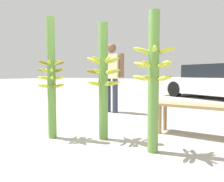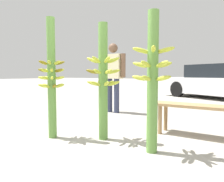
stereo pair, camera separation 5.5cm
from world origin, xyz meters
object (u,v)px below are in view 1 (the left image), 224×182
at_px(vendor_person, 112,72).
at_px(banana_stalk_center, 103,80).
at_px(banana_stalk_right, 153,79).
at_px(parked_car, 216,82).
at_px(market_bench, 205,110).
at_px(banana_stalk_left, 51,78).

bearing_deg(vendor_person, banana_stalk_center, 122.41).
bearing_deg(banana_stalk_center, banana_stalk_right, -7.83).
bearing_deg(parked_car, market_bench, -149.50).
distance_m(banana_stalk_left, market_bench, 2.21).
bearing_deg(banana_stalk_right, banana_stalk_center, 172.17).
xyz_separation_m(banana_stalk_right, market_bench, (0.40, 0.93, -0.45)).
bearing_deg(banana_stalk_left, market_bench, 32.49).
relative_size(banana_stalk_center, parked_car, 0.36).
bearing_deg(banana_stalk_right, parked_car, 91.21).
distance_m(vendor_person, market_bench, 2.53).
height_order(vendor_person, market_bench, vendor_person).
bearing_deg(vendor_person, market_bench, 157.63).
relative_size(vendor_person, parked_car, 0.37).
bearing_deg(banana_stalk_center, vendor_person, 119.48).
relative_size(banana_stalk_left, market_bench, 1.13).
xyz_separation_m(banana_stalk_center, vendor_person, (-1.06, 1.88, 0.13)).
bearing_deg(market_bench, vendor_person, 154.12).
relative_size(banana_stalk_center, banana_stalk_right, 0.99).
bearing_deg(banana_stalk_left, banana_stalk_right, 9.03).
bearing_deg(parked_car, vendor_person, -174.67).
distance_m(banana_stalk_center, market_bench, 1.49).
height_order(market_bench, parked_car, parked_car).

